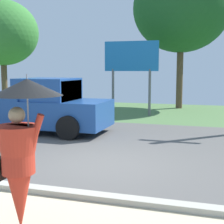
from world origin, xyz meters
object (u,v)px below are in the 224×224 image
pickup_truck (37,107)px  tree_right_mid (2,33)px  roadside_billboard (131,62)px  tree_left_far (181,8)px  monk_pedestrian (20,154)px

pickup_truck → tree_right_mid: 10.46m
roadside_billboard → tree_right_mid: bearing=164.8°
tree_left_far → tree_right_mid: (-10.56, -1.24, -1.11)m
monk_pedestrian → roadside_billboard: size_ratio=0.61×
pickup_truck → tree_left_far: bearing=57.9°
tree_left_far → monk_pedestrian: bearing=-92.1°
tree_right_mid → pickup_truck: bearing=-48.9°
tree_right_mid → tree_left_far: bearing=6.7°
monk_pedestrian → roadside_billboard: roadside_billboard is taller
pickup_truck → roadside_billboard: size_ratio=1.49×
monk_pedestrian → tree_right_mid: size_ratio=0.33×
tree_left_far → tree_right_mid: 10.70m
pickup_truck → tree_right_mid: bearing=124.2°
pickup_truck → tree_left_far: tree_left_far is taller
tree_left_far → tree_right_mid: size_ratio=1.24×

